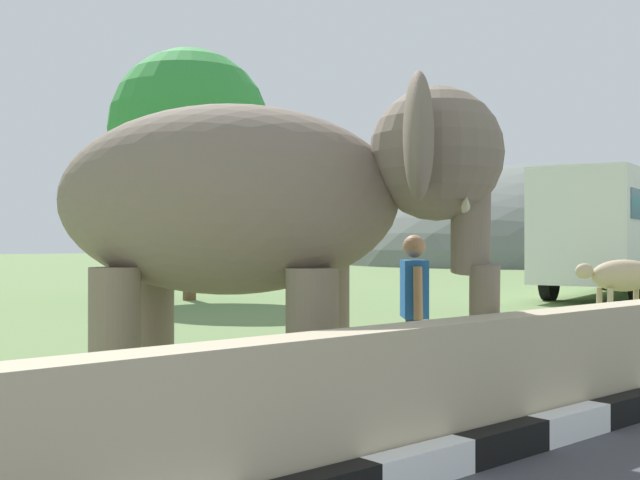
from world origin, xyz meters
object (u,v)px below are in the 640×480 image
object	(u,v)px
cow_mid	(621,277)
person_handler	(414,307)
elephant	(265,205)
bus_white	(619,225)

from	to	relation	value
cow_mid	person_handler	bearing A→B (deg)	-163.49
elephant	cow_mid	xyz separation A→B (m)	(11.20, 2.59, -1.04)
elephant	cow_mid	size ratio (longest dim) A/B	2.06
person_handler	cow_mid	xyz separation A→B (m)	(9.48, 2.81, -0.06)
elephant	bus_white	world-z (taller)	bus_white
bus_white	person_handler	bearing A→B (deg)	-158.33
bus_white	cow_mid	bearing A→B (deg)	-151.65
cow_mid	elephant	bearing A→B (deg)	-166.98
elephant	cow_mid	bearing A→B (deg)	13.02
person_handler	bus_white	xyz separation A→B (m)	(16.21, 6.44, 1.16)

